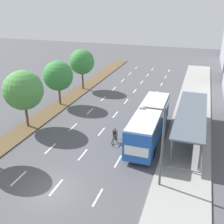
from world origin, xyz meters
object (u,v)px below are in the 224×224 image
Objects in this scene: bus at (150,121)px; bus_shelter at (193,122)px; median_tree_third at (58,76)px; streetlight at (160,142)px; median_tree_second at (23,90)px; cyclist at (115,136)px; median_tree_fourth at (82,62)px.

bus_shelter is at bearing 18.27° from bus.
streetlight is (15.71, -12.96, -0.26)m from median_tree_third.
median_tree_second reaches higher than bus_shelter.
median_tree_second is at bearing -169.97° from bus_shelter.
streetlight is (2.17, -7.39, 1.82)m from bus.
median_tree_fourth is (-10.31, 14.89, 3.70)m from cyclist.
median_tree_third is 0.93× the size of streetlight.
bus is 3.92m from cyclist.
streetlight reaches higher than median_tree_fourth.
bus is 1.87× the size of median_tree_third.
streetlight is at bearing -39.51° from median_tree_third.
median_tree_third reaches higher than bus.
streetlight is at bearing -103.49° from bus_shelter.
bus is (-4.28, -1.41, 0.20)m from bus_shelter.
median_tree_third is at bearing 166.89° from bus_shelter.
bus is 6.20× the size of cyclist.
cyclist is 0.28× the size of median_tree_second.
median_tree_fourth is 25.59m from streetlight.
bus is at bearing 106.35° from streetlight.
median_tree_second is at bearing 160.43° from streetlight.
streetlight is (15.59, -20.28, -0.60)m from median_tree_fourth.
median_tree_fourth is at bearing 136.17° from bus.
bus is 1.74× the size of median_tree_second.
median_tree_fourth is (-17.70, 11.48, 2.63)m from bus_shelter.
median_tree_second is (-17.95, -3.17, 2.56)m from bus_shelter.
bus reaches higher than bus_shelter.
median_tree_second is at bearing -90.96° from median_tree_fourth.
bus_shelter is at bearing 10.03° from median_tree_second.
median_tree_fourth reaches higher than median_tree_third.
bus is at bearing -161.73° from bus_shelter.
median_tree_fourth is at bearing 89.04° from median_tree_second.
median_tree_fourth is at bearing 124.69° from cyclist.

